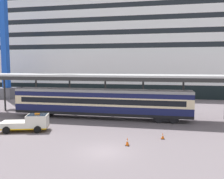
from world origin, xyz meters
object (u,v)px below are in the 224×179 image
traffic_cone_mid (127,142)px  dockside_crane (4,16)px  service_truck (29,122)px  traffic_cone_near (163,136)px  cruise_ship (177,45)px  train_carriage (101,102)px

traffic_cone_mid → dockside_crane: bearing=138.9°
service_truck → dockside_crane: (-19.21, 23.96, 17.26)m
traffic_cone_mid → traffic_cone_near: bearing=39.4°
cruise_ship → train_carriage: (-12.76, -37.15, -10.80)m
traffic_cone_mid → dockside_crane: size_ratio=0.01×
service_truck → traffic_cone_mid: size_ratio=7.18×
service_truck → traffic_cone_near: (14.82, -0.17, -0.68)m
cruise_ship → traffic_cone_mid: cruise_ship is taller
train_carriage → traffic_cone_near: (8.36, -7.90, -2.00)m
cruise_ship → train_carriage: size_ratio=6.34×
service_truck → train_carriage: bearing=50.1°
dockside_crane → traffic_cone_near: bearing=-35.3°
traffic_cone_near → dockside_crane: dockside_crane is taller
train_carriage → service_truck: 10.17m
traffic_cone_mid → dockside_crane: dockside_crane is taller
dockside_crane → cruise_ship: bearing=28.6°
train_carriage → dockside_crane: size_ratio=0.43×
train_carriage → service_truck: size_ratio=4.43×
traffic_cone_near → traffic_cone_mid: 4.22m
service_truck → cruise_ship: bearing=66.8°
service_truck → dockside_crane: dockside_crane is taller
train_carriage → dockside_crane: 34.30m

